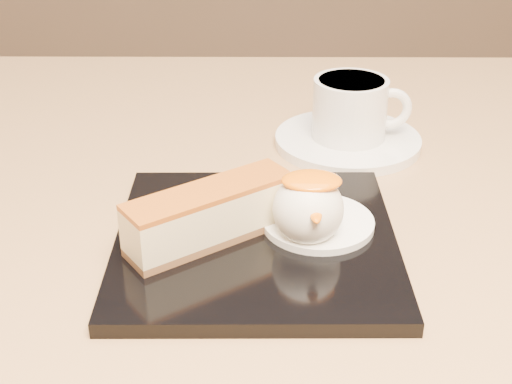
{
  "coord_description": "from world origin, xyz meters",
  "views": [
    {
      "loc": [
        -0.01,
        -0.57,
        1.03
      ],
      "look_at": [
        -0.01,
        -0.07,
        0.76
      ],
      "focal_mm": 50.0,
      "sensor_mm": 36.0,
      "label": 1
    }
  ],
  "objects_px": {
    "table": "(267,328)",
    "coffee_cup": "(352,107)",
    "saucer": "(348,141)",
    "dessert_plate": "(256,242)",
    "ice_cream_scoop": "(308,209)",
    "cheesecake": "(210,214)"
  },
  "relations": [
    {
      "from": "cheesecake",
      "to": "coffee_cup",
      "type": "relative_size",
      "value": 1.31
    },
    {
      "from": "dessert_plate",
      "to": "saucer",
      "type": "relative_size",
      "value": 1.47
    },
    {
      "from": "saucer",
      "to": "coffee_cup",
      "type": "bearing_deg",
      "value": 0.06
    },
    {
      "from": "cheesecake",
      "to": "coffee_cup",
      "type": "bearing_deg",
      "value": 21.55
    },
    {
      "from": "saucer",
      "to": "coffee_cup",
      "type": "relative_size",
      "value": 1.49
    },
    {
      "from": "ice_cream_scoop",
      "to": "coffee_cup",
      "type": "bearing_deg",
      "value": 74.6
    },
    {
      "from": "cheesecake",
      "to": "dessert_plate",
      "type": "bearing_deg",
      "value": -27.43
    },
    {
      "from": "cheesecake",
      "to": "ice_cream_scoop",
      "type": "distance_m",
      "value": 0.08
    },
    {
      "from": "ice_cream_scoop",
      "to": "coffee_cup",
      "type": "height_order",
      "value": "coffee_cup"
    },
    {
      "from": "table",
      "to": "cheesecake",
      "type": "distance_m",
      "value": 0.22
    },
    {
      "from": "table",
      "to": "dessert_plate",
      "type": "height_order",
      "value": "dessert_plate"
    },
    {
      "from": "coffee_cup",
      "to": "saucer",
      "type": "bearing_deg",
      "value": 180.0
    },
    {
      "from": "saucer",
      "to": "table",
      "type": "bearing_deg",
      "value": -128.14
    },
    {
      "from": "cheesecake",
      "to": "ice_cream_scoop",
      "type": "relative_size",
      "value": 2.41
    },
    {
      "from": "ice_cream_scoop",
      "to": "dessert_plate",
      "type": "bearing_deg",
      "value": 172.87
    },
    {
      "from": "table",
      "to": "cheesecake",
      "type": "bearing_deg",
      "value": -115.4
    },
    {
      "from": "table",
      "to": "coffee_cup",
      "type": "distance_m",
      "value": 0.24
    },
    {
      "from": "table",
      "to": "dessert_plate",
      "type": "distance_m",
      "value": 0.19
    },
    {
      "from": "table",
      "to": "saucer",
      "type": "bearing_deg",
      "value": 51.86
    },
    {
      "from": "dessert_plate",
      "to": "saucer",
      "type": "xyz_separation_m",
      "value": [
        0.09,
        0.2,
        -0.0
      ]
    },
    {
      "from": "dessert_plate",
      "to": "ice_cream_scoop",
      "type": "height_order",
      "value": "ice_cream_scoop"
    },
    {
      "from": "dessert_plate",
      "to": "cheesecake",
      "type": "distance_m",
      "value": 0.05
    }
  ]
}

